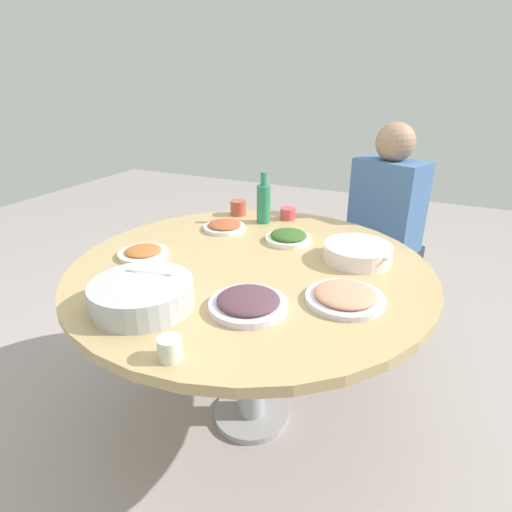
# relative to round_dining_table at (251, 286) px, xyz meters

# --- Properties ---
(ground) EXTENTS (8.00, 8.00, 0.00)m
(ground) POSITION_rel_round_dining_table_xyz_m (0.00, 0.00, -0.66)
(ground) COLOR #9F9391
(round_dining_table) EXTENTS (1.35, 1.35, 0.75)m
(round_dining_table) POSITION_rel_round_dining_table_xyz_m (0.00, 0.00, 0.00)
(round_dining_table) COLOR #99999E
(round_dining_table) RESTS_ON ground
(rice_bowl) EXTENTS (0.31, 0.31, 0.09)m
(rice_bowl) POSITION_rel_round_dining_table_xyz_m (-0.42, 0.17, 0.14)
(rice_bowl) COLOR #B2B5BA
(rice_bowl) RESTS_ON round_dining_table
(soup_bowl) EXTENTS (0.26, 0.26, 0.06)m
(soup_bowl) POSITION_rel_round_dining_table_xyz_m (0.20, -0.36, 0.13)
(soup_bowl) COLOR white
(soup_bowl) RESTS_ON round_dining_table
(dish_shrimp) EXTENTS (0.25, 0.25, 0.04)m
(dish_shrimp) POSITION_rel_round_dining_table_xyz_m (-0.13, -0.39, 0.11)
(dish_shrimp) COLOR silver
(dish_shrimp) RESTS_ON round_dining_table
(dish_greens) EXTENTS (0.19, 0.19, 0.05)m
(dish_greens) POSITION_rel_round_dining_table_xyz_m (0.27, -0.05, 0.12)
(dish_greens) COLOR white
(dish_greens) RESTS_ON round_dining_table
(dish_stirfry) EXTENTS (0.19, 0.19, 0.04)m
(dish_stirfry) POSITION_rel_round_dining_table_xyz_m (0.29, 0.27, 0.11)
(dish_stirfry) COLOR white
(dish_stirfry) RESTS_ON round_dining_table
(dish_eggplant) EXTENTS (0.24, 0.24, 0.05)m
(dish_eggplant) POSITION_rel_round_dining_table_xyz_m (-0.30, -0.13, 0.12)
(dish_eggplant) COLOR silver
(dish_eggplant) RESTS_ON round_dining_table
(dish_tofu_braise) EXTENTS (0.20, 0.20, 0.04)m
(dish_tofu_braise) POSITION_rel_round_dining_table_xyz_m (-0.11, 0.42, 0.11)
(dish_tofu_braise) COLOR silver
(dish_tofu_braise) RESTS_ON round_dining_table
(green_bottle) EXTENTS (0.07, 0.07, 0.24)m
(green_bottle) POSITION_rel_round_dining_table_xyz_m (0.46, 0.15, 0.19)
(green_bottle) COLOR #2A7E55
(green_bottle) RESTS_ON round_dining_table
(tea_cup_near) EXTENTS (0.08, 0.08, 0.07)m
(tea_cup_near) POSITION_rel_round_dining_table_xyz_m (0.52, 0.31, 0.13)
(tea_cup_near) COLOR #BD4C3B
(tea_cup_near) RESTS_ON round_dining_table
(tea_cup_far) EXTENTS (0.07, 0.07, 0.06)m
(tea_cup_far) POSITION_rel_round_dining_table_xyz_m (0.56, 0.06, 0.12)
(tea_cup_far) COLOR #CF464C
(tea_cup_far) RESTS_ON round_dining_table
(tea_cup_side) EXTENTS (0.06, 0.06, 0.06)m
(tea_cup_side) POSITION_rel_round_dining_table_xyz_m (-0.60, -0.06, 0.13)
(tea_cup_side) COLOR beige
(tea_cup_side) RESTS_ON round_dining_table
(stool_for_diner_left) EXTENTS (0.34, 0.34, 0.44)m
(stool_for_diner_left) POSITION_rel_round_dining_table_xyz_m (0.87, -0.37, -0.44)
(stool_for_diner_left) COLOR brown
(stool_for_diner_left) RESTS_ON ground
(diner_left) EXTENTS (0.44, 0.43, 0.76)m
(diner_left) POSITION_rel_round_dining_table_xyz_m (0.87, -0.37, 0.10)
(diner_left) COLOR #2D333D
(diner_left) RESTS_ON stool_for_diner_left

